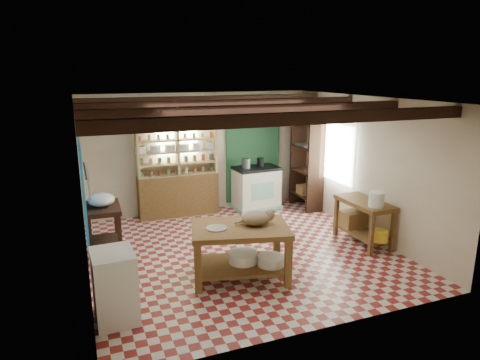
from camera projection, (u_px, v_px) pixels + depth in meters
name	position (u px, v px, depth m)	size (l,w,h in m)	color
floor	(241.00, 252.00, 7.42)	(5.00, 5.00, 0.02)	maroon
ceiling	(241.00, 99.00, 6.77)	(5.00, 5.00, 0.02)	#4D4E53
wall_back	(200.00, 153.00, 9.35)	(5.00, 0.04, 2.60)	beige
wall_front	(322.00, 228.00, 4.83)	(5.00, 0.04, 2.60)	beige
wall_left	(82.00, 194.00, 6.22)	(0.04, 5.00, 2.60)	beige
wall_right	(366.00, 167.00, 7.97)	(0.04, 5.00, 2.60)	beige
ceiling_beams	(241.00, 107.00, 6.80)	(5.00, 3.80, 0.15)	black
blue_wall_patch	(83.00, 191.00, 7.09)	(0.04, 1.40, 1.60)	blue
green_wall_patch	(253.00, 152.00, 9.78)	(1.30, 0.04, 2.30)	#1F4F2D
window_back	(177.00, 136.00, 9.06)	(0.90, 0.02, 0.80)	white
window_right	(335.00, 152.00, 8.84)	(0.02, 1.30, 1.20)	white
utensil_rail	(86.00, 180.00, 5.04)	(0.06, 0.90, 0.28)	black
pot_rack	(261.00, 112.00, 9.17)	(0.86, 0.12, 0.36)	black
shelving_unit	(177.00, 165.00, 9.04)	(1.70, 0.34, 2.20)	tan
tall_rack	(307.00, 165.00, 9.59)	(0.40, 0.86, 2.00)	black
work_table	(240.00, 252.00, 6.40)	(1.42, 0.95, 0.81)	brown
stove	(256.00, 188.00, 9.66)	(0.98, 0.66, 0.96)	white
prep_table	(104.00, 230.00, 7.25)	(0.57, 0.83, 0.84)	black
white_cabinet	(115.00, 286.00, 5.28)	(0.50, 0.60, 0.90)	white
right_counter	(363.00, 222.00, 7.67)	(0.56, 1.12, 0.80)	brown
cat	(256.00, 218.00, 6.35)	(0.45, 0.34, 0.20)	#987F58
steel_tray	(217.00, 228.00, 6.21)	(0.31, 0.31, 0.02)	#929298
basin_large	(243.00, 257.00, 6.48)	(0.44, 0.44, 0.15)	white
basin_small	(271.00, 260.00, 6.38)	(0.40, 0.40, 0.14)	white
kettle_left	(246.00, 163.00, 9.42)	(0.18, 0.18, 0.21)	#929298
kettle_right	(260.00, 162.00, 9.56)	(0.15, 0.15, 0.19)	black
enamel_bowl	(101.00, 200.00, 7.12)	(0.44, 0.44, 0.22)	white
white_bucket	(376.00, 199.00, 7.21)	(0.26, 0.26, 0.26)	white
wicker_basket	(353.00, 219.00, 7.95)	(0.43, 0.34, 0.30)	olive
yellow_tub	(380.00, 235.00, 7.29)	(0.28, 0.28, 0.20)	gold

